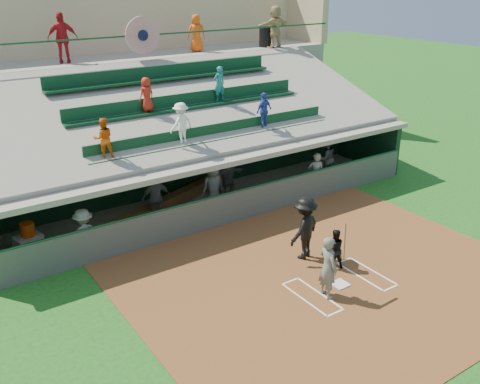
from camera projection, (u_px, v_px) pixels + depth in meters
ground at (340, 285)px, 14.67m from camera, size 100.00×100.00×0.00m
dirt_slab at (327, 277)px, 15.05m from camera, size 11.00×9.00×0.02m
home_plate at (340, 284)px, 14.66m from camera, size 0.43×0.43×0.03m
batters_box_chalk at (340, 284)px, 14.66m from camera, size 2.65×1.85×0.01m
dugout_floor at (212, 203)px, 19.83m from camera, size 16.00×3.50×0.04m
concourse_slab at (133, 108)px, 24.14m from camera, size 20.00×3.00×4.60m
grandstand at (163, 123)px, 21.86m from camera, size 20.40×10.40×7.80m
batter_at_plate at (328, 267)px, 13.83m from camera, size 0.87×0.76×1.95m
catcher at (334, 249)px, 15.31m from camera, size 0.71×0.64×1.20m
home_umpire at (304, 228)px, 15.73m from camera, size 1.41×1.07×1.93m
dugout_bench at (198, 188)px, 20.62m from camera, size 13.11×5.33×0.42m
white_table at (29, 246)px, 16.01m from camera, size 0.87×0.73×0.66m
water_cooler at (28, 230)px, 15.81m from camera, size 0.42×0.42×0.42m
dugout_player_a at (84, 235)px, 15.65m from camera, size 1.07×0.65×1.61m
dugout_player_b at (156, 198)px, 18.02m from camera, size 1.06×0.51×1.75m
dugout_player_c at (213, 187)px, 18.83m from camera, size 0.96×0.68×1.84m
dugout_player_d at (228, 176)px, 20.04m from camera, size 1.60×0.54×1.71m
dugout_player_e at (316, 174)px, 20.24m from camera, size 0.74×0.67×1.69m
dugout_player_f at (326, 158)px, 21.86m from camera, size 0.90×0.72×1.76m
trash_bin at (266, 37)px, 25.97m from camera, size 0.63×0.63×0.95m
concourse_staff_a at (63, 38)px, 21.04m from camera, size 1.24×0.83×1.96m
concourse_staff_b at (196, 33)px, 24.24m from camera, size 0.95×0.80×1.65m
concourse_staff_c at (275, 27)px, 25.50m from camera, size 1.84×0.66×1.95m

